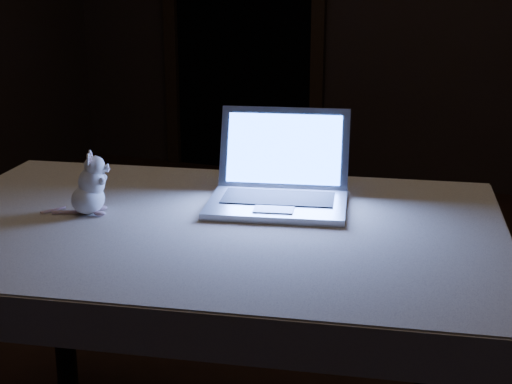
% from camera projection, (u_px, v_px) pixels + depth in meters
% --- Properties ---
extents(doorway, '(1.06, 0.36, 2.13)m').
position_uv_depth(doorway, '(243.00, 0.00, 4.52)').
color(doorway, black).
rests_on(doorway, back_wall).
extents(table, '(1.39, 1.03, 0.68)m').
position_uv_depth(table, '(210.00, 355.00, 1.83)').
color(table, black).
rests_on(table, floor).
extents(tablecloth, '(1.37, 0.92, 0.09)m').
position_uv_depth(tablecloth, '(188.00, 228.00, 1.82)').
color(tablecloth, beige).
rests_on(tablecloth, table).
extents(laptop, '(0.39, 0.36, 0.23)m').
position_uv_depth(laptop, '(277.00, 163.00, 1.79)').
color(laptop, '#ABAAB0').
rests_on(laptop, tablecloth).
extents(plush_mouse, '(0.13, 0.13, 0.15)m').
position_uv_depth(plush_mouse, '(87.00, 183.00, 1.76)').
color(plush_mouse, white).
rests_on(plush_mouse, tablecloth).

